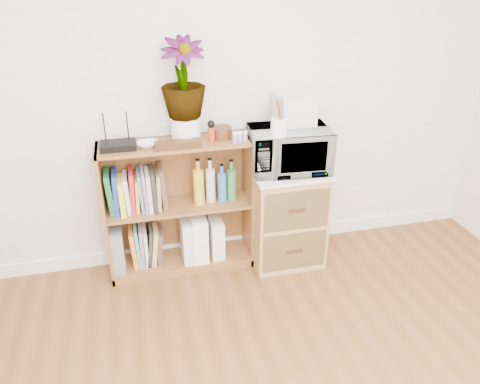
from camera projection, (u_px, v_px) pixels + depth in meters
name	position (u px, v px, depth m)	size (l,w,h in m)	color
skirting_board	(225.00, 242.00, 3.61)	(4.00, 0.02, 0.10)	white
bookshelf	(179.00, 207.00, 3.22)	(1.00, 0.30, 0.95)	brown
wicker_unit	(285.00, 216.00, 3.37)	(0.50, 0.45, 0.70)	#9E7542
microwave	(289.00, 149.00, 3.13)	(0.53, 0.36, 0.29)	silver
pen_cup	(279.00, 127.00, 2.91)	(0.10, 0.10, 0.11)	white
small_appliance	(294.00, 109.00, 3.12)	(0.25, 0.21, 0.20)	silver
router	(118.00, 145.00, 2.91)	(0.22, 0.15, 0.04)	black
white_bowl	(147.00, 144.00, 2.94)	(0.13, 0.13, 0.03)	white
plant_pot	(186.00, 129.00, 3.01)	(0.19, 0.19, 0.16)	white
potted_plant	(183.00, 78.00, 2.86)	(0.28, 0.28, 0.49)	#347A30
trinket_box	(178.00, 144.00, 2.91)	(0.29, 0.07, 0.05)	#331F0D
kokeshi_doll	(211.00, 135.00, 3.00)	(0.04, 0.04, 0.10)	#A43114
wooden_bowl	(222.00, 133.00, 3.06)	(0.13, 0.13, 0.08)	#3A1A0F
paint_jars	(240.00, 138.00, 3.01)	(0.10, 0.04, 0.05)	#D97986
file_box	(117.00, 246.00, 3.24)	(0.09, 0.25, 0.31)	gray
magazine_holder_left	(188.00, 238.00, 3.33)	(0.10, 0.25, 0.31)	silver
magazine_holder_mid	(198.00, 235.00, 3.34)	(0.11, 0.27, 0.33)	white
magazine_holder_right	(216.00, 236.00, 3.38)	(0.09, 0.23, 0.29)	white
cookbooks	(137.00, 191.00, 3.09)	(0.39, 0.20, 0.29)	#1B6532
liquor_bottles	(213.00, 181.00, 3.19)	(0.30, 0.07, 0.32)	gold
lower_books	(146.00, 245.00, 3.29)	(0.23, 0.19, 0.30)	orange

